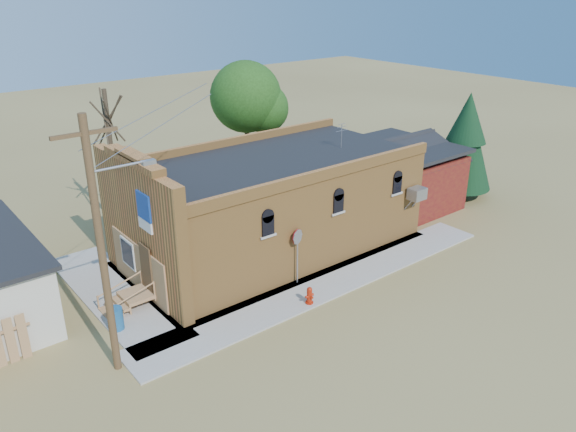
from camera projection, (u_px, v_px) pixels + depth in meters
ground at (316, 304)px, 23.54m from camera, size 120.00×120.00×0.00m
sidewalk_south at (328, 284)px, 25.04m from camera, size 19.00×2.20×0.08m
sidewalk_west at (115, 294)px, 24.20m from camera, size 2.60×10.00×0.08m
brick_bar at (268, 205)px, 27.53m from camera, size 16.40×7.97×6.30m
red_shed at (401, 168)px, 33.25m from camera, size 5.40×6.40×4.30m
utility_pole at (102, 245)px, 17.86m from camera, size 3.12×0.26×9.00m
tree_bare_near at (108, 119)px, 28.85m from camera, size 2.80×2.80×7.65m
tree_leafy at (246, 97)px, 34.41m from camera, size 4.40×4.40×8.15m
evergreen_tree at (466, 139)px, 33.93m from camera, size 3.60×3.60×6.50m
fire_hydrant at (309, 295)px, 23.30m from camera, size 0.44×0.42×0.76m
stop_sign at (297, 242)px, 24.29m from camera, size 0.68×0.29×2.60m
trash_barrel at (116, 319)px, 21.56m from camera, size 0.76×0.76×0.90m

